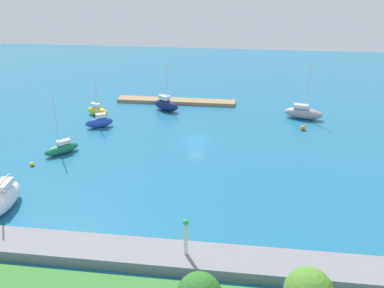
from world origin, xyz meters
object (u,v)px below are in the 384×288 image
(sailboat_navy_inner_mooring, at_px, (166,105))
(mooring_buoy_orange, at_px, (303,128))
(sailboat_gray_near_pier, at_px, (303,113))
(sailboat_white_far_north, at_px, (3,198))
(harbor_beacon, at_px, (186,234))
(mooring_buoy_yellow, at_px, (32,164))
(sailboat_yellow_along_channel, at_px, (97,111))
(pier_dock, at_px, (176,101))
(sailboat_blue_lone_north, at_px, (99,122))
(sailboat_green_center_basin, at_px, (62,148))

(sailboat_navy_inner_mooring, bearing_deg, mooring_buoy_orange, 12.91)
(sailboat_gray_near_pier, height_order, sailboat_white_far_north, sailboat_white_far_north)
(harbor_beacon, bearing_deg, sailboat_navy_inner_mooring, -76.82)
(sailboat_gray_near_pier, xyz_separation_m, mooring_buoy_yellow, (39.40, 24.78, -0.82))
(harbor_beacon, bearing_deg, sailboat_yellow_along_channel, -60.22)
(pier_dock, distance_m, sailboat_navy_inner_mooring, 5.29)
(mooring_buoy_orange, bearing_deg, sailboat_navy_inner_mooring, -15.89)
(sailboat_navy_inner_mooring, distance_m, mooring_buoy_yellow, 29.49)
(sailboat_blue_lone_north, bearing_deg, sailboat_green_center_basin, 51.42)
(pier_dock, xyz_separation_m, sailboat_yellow_along_channel, (13.07, 9.60, 0.59))
(pier_dock, distance_m, sailboat_blue_lone_north, 18.73)
(pier_dock, height_order, sailboat_yellow_along_channel, sailboat_yellow_along_channel)
(mooring_buoy_orange, bearing_deg, mooring_buoy_yellow, 25.98)
(harbor_beacon, bearing_deg, sailboat_green_center_basin, -45.21)
(sailboat_green_center_basin, height_order, sailboat_blue_lone_north, sailboat_green_center_basin)
(pier_dock, relative_size, sailboat_green_center_basin, 2.57)
(sailboat_gray_near_pier, height_order, sailboat_green_center_basin, sailboat_gray_near_pier)
(pier_dock, distance_m, harbor_beacon, 49.36)
(sailboat_gray_near_pier, bearing_deg, harbor_beacon, -95.61)
(harbor_beacon, height_order, sailboat_gray_near_pier, sailboat_gray_near_pier)
(sailboat_navy_inner_mooring, height_order, mooring_buoy_yellow, sailboat_navy_inner_mooring)
(sailboat_blue_lone_north, bearing_deg, harbor_beacon, 91.91)
(sailboat_yellow_along_channel, height_order, sailboat_gray_near_pier, sailboat_gray_near_pier)
(harbor_beacon, bearing_deg, mooring_buoy_yellow, -35.72)
(harbor_beacon, relative_size, sailboat_navy_inner_mooring, 0.41)
(sailboat_gray_near_pier, height_order, mooring_buoy_orange, sailboat_gray_near_pier)
(sailboat_gray_near_pier, bearing_deg, sailboat_navy_inner_mooring, -168.30)
(sailboat_gray_near_pier, xyz_separation_m, sailboat_blue_lone_north, (35.12, 9.07, -0.14))
(sailboat_gray_near_pier, height_order, mooring_buoy_yellow, sailboat_gray_near_pier)
(sailboat_white_far_north, height_order, sailboat_blue_lone_north, sailboat_white_far_north)
(sailboat_blue_lone_north, bearing_deg, sailboat_navy_inner_mooring, -162.44)
(sailboat_blue_lone_north, xyz_separation_m, mooring_buoy_yellow, (4.28, 15.71, -0.68))
(harbor_beacon, bearing_deg, sailboat_blue_lone_north, -59.04)
(sailboat_yellow_along_channel, distance_m, sailboat_navy_inner_mooring, 12.88)
(sailboat_blue_lone_north, height_order, mooring_buoy_yellow, sailboat_blue_lone_north)
(sailboat_yellow_along_channel, distance_m, sailboat_white_far_north, 32.24)
(sailboat_blue_lone_north, xyz_separation_m, mooring_buoy_orange, (-34.50, -3.18, -0.54))
(sailboat_green_center_basin, distance_m, mooring_buoy_orange, 39.12)
(sailboat_gray_near_pier, height_order, sailboat_blue_lone_north, sailboat_gray_near_pier)
(sailboat_green_center_basin, bearing_deg, mooring_buoy_orange, 152.49)
(sailboat_gray_near_pier, relative_size, sailboat_white_far_north, 0.86)
(sailboat_green_center_basin, xyz_separation_m, mooring_buoy_orange, (-36.38, -14.37, -0.42))
(pier_dock, bearing_deg, sailboat_navy_inner_mooring, 79.01)
(sailboat_yellow_along_channel, bearing_deg, sailboat_white_far_north, -68.30)
(sailboat_white_far_north, distance_m, mooring_buoy_yellow, 11.04)
(sailboat_yellow_along_channel, height_order, sailboat_white_far_north, sailboat_white_far_north)
(pier_dock, bearing_deg, sailboat_blue_lone_north, 55.20)
(harbor_beacon, relative_size, sailboat_white_far_north, 0.32)
(pier_dock, bearing_deg, sailboat_white_far_north, 73.14)
(sailboat_green_center_basin, bearing_deg, mooring_buoy_yellow, 13.03)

